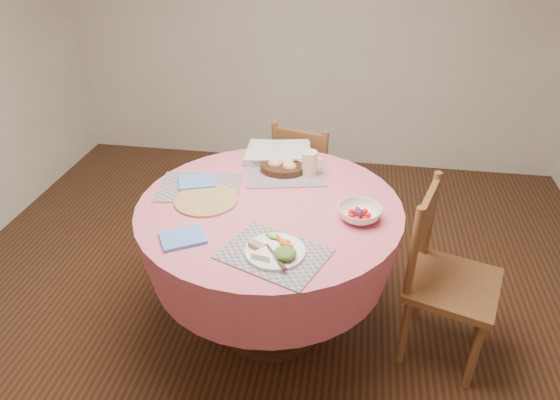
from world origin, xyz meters
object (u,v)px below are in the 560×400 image
(chair_back, at_px, (306,179))
(fruit_bowl, at_px, (359,213))
(wicker_trivet, at_px, (206,200))
(latte_mug, at_px, (310,163))
(bread_bowl, at_px, (283,167))
(dinner_plate, at_px, (277,251))
(dining_table, at_px, (270,239))
(chair_right, at_px, (444,275))

(chair_back, height_order, fruit_bowl, chair_back)
(wicker_trivet, bearing_deg, chair_back, 65.63)
(latte_mug, bearing_deg, bread_bowl, 178.11)
(dinner_plate, bearing_deg, dining_table, 104.64)
(wicker_trivet, height_order, dinner_plate, dinner_plate)
(dining_table, height_order, fruit_bowl, fruit_bowl)
(chair_right, bearing_deg, chair_back, 58.45)
(wicker_trivet, relative_size, latte_mug, 2.42)
(dining_table, xyz_separation_m, fruit_bowl, (0.41, -0.06, 0.22))
(dinner_plate, bearing_deg, chair_back, 90.75)
(chair_right, distance_m, bread_bowl, 0.95)
(latte_mug, xyz_separation_m, fruit_bowl, (0.26, -0.38, -0.04))
(chair_back, bearing_deg, wicker_trivet, 81.00)
(dining_table, relative_size, bread_bowl, 5.39)
(chair_back, bearing_deg, bread_bowl, 97.34)
(chair_back, xyz_separation_m, latte_mug, (0.07, -0.51, 0.38))
(wicker_trivet, distance_m, dinner_plate, 0.53)
(dinner_plate, bearing_deg, latte_mug, 85.53)
(wicker_trivet, distance_m, bread_bowl, 0.46)
(bread_bowl, bearing_deg, dining_table, -91.94)
(wicker_trivet, xyz_separation_m, bread_bowl, (0.31, 0.34, 0.03))
(bread_bowl, height_order, latte_mug, latte_mug)
(dining_table, height_order, wicker_trivet, wicker_trivet)
(chair_back, bearing_deg, fruit_bowl, 126.00)
(chair_back, relative_size, fruit_bowl, 4.19)
(chair_right, bearing_deg, wicker_trivet, 106.59)
(latte_mug, bearing_deg, chair_back, 97.88)
(dining_table, height_order, bread_bowl, bread_bowl)
(wicker_trivet, bearing_deg, bread_bowl, 47.70)
(chair_back, distance_m, fruit_bowl, 1.00)
(bread_bowl, xyz_separation_m, latte_mug, (0.14, -0.00, 0.04))
(chair_right, bearing_deg, dinner_plate, 132.40)
(chair_back, distance_m, dinner_plate, 1.25)
(wicker_trivet, height_order, bread_bowl, bread_bowl)
(fruit_bowl, bearing_deg, dining_table, 172.34)
(chair_back, height_order, wicker_trivet, chair_back)
(latte_mug, bearing_deg, dining_table, -115.23)
(wicker_trivet, bearing_deg, latte_mug, 36.75)
(chair_back, height_order, latte_mug, latte_mug)
(chair_back, bearing_deg, dining_table, 99.73)
(latte_mug, bearing_deg, chair_right, -27.65)
(bread_bowl, relative_size, fruit_bowl, 1.14)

